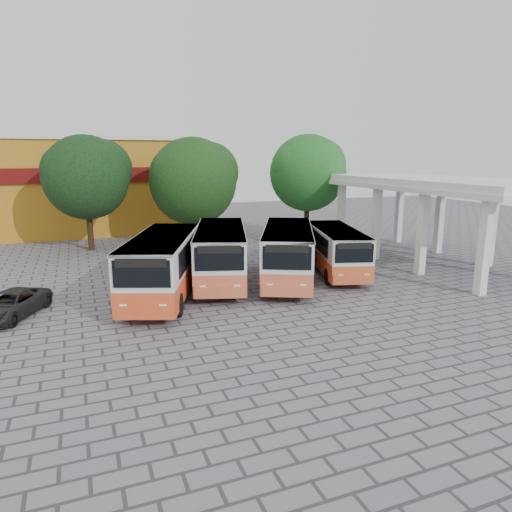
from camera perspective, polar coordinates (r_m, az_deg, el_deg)
name	(u,v)px	position (r m, az deg, el deg)	size (l,w,h in m)	color
ground	(315,298)	(22.40, 7.42, -5.20)	(90.00, 90.00, 0.00)	slate
terminal_shelter	(435,186)	(30.89, 21.47, 8.18)	(6.80, 15.80, 5.40)	silver
shophouse_block	(68,185)	(44.71, -22.40, 8.20)	(20.40, 10.40, 8.30)	#A96E14
bus_far_left	(163,262)	(22.27, -11.56, -0.79)	(5.38, 8.97, 3.02)	#D2471C
bus_centre_left	(221,251)	(24.52, -4.42, 0.58)	(4.93, 8.81, 2.98)	#CE5B38
bus_centre_right	(288,251)	(24.69, 4.00, 0.66)	(5.85, 8.87, 2.98)	#CA5B37
bus_far_right	(336,248)	(26.80, 9.98, 1.01)	(4.26, 7.76, 2.63)	#C14F24
tree_left	(87,175)	(34.81, -20.38, 9.52)	(6.24, 5.95, 8.22)	#332011
tree_middle	(194,178)	(35.40, -7.75, 9.60)	(6.94, 6.61, 8.14)	#452E1A
tree_right	(308,170)	(37.10, 6.57, 10.58)	(6.37, 6.07, 8.43)	#352214
parked_car	(10,305)	(22.11, -28.39, -5.37)	(1.85, 4.01, 1.12)	black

